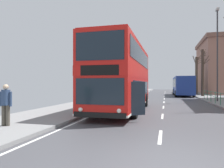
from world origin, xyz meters
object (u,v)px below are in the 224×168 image
at_px(bare_tree_far_02, 197,74).
at_px(background_bus_far_lane, 182,85).
at_px(double_decker_bus_main, 123,77).
at_px(pedestrian_companion, 6,102).
at_px(street_lamp_far_side, 217,48).
at_px(bare_tree_far_00, 203,72).

bearing_deg(bare_tree_far_02, background_bus_far_lane, -124.87).
distance_m(double_decker_bus_main, background_bus_far_lane, 21.62).
bearing_deg(pedestrian_companion, double_decker_bus_main, 63.40).
relative_size(pedestrian_companion, street_lamp_far_side, 0.18).
height_order(street_lamp_far_side, bare_tree_far_02, street_lamp_far_side).
relative_size(background_bus_far_lane, street_lamp_far_side, 1.19).
height_order(double_decker_bus_main, street_lamp_far_side, street_lamp_far_side).
height_order(double_decker_bus_main, bare_tree_far_02, bare_tree_far_02).
bearing_deg(background_bus_far_lane, bare_tree_far_00, -48.31).
xyz_separation_m(background_bus_far_lane, bare_tree_far_00, (2.53, -2.84, 2.00)).
bearing_deg(pedestrian_companion, background_bus_far_lane, 72.32).
height_order(street_lamp_far_side, bare_tree_far_00, street_lamp_far_side).
height_order(bare_tree_far_00, bare_tree_far_02, bare_tree_far_00).
bearing_deg(bare_tree_far_00, pedestrian_companion, -114.53).
height_order(double_decker_bus_main, pedestrian_companion, double_decker_bus_main).
xyz_separation_m(bare_tree_far_00, bare_tree_far_02, (0.06, 6.55, -0.10)).
bearing_deg(street_lamp_far_side, bare_tree_far_02, 89.30).
bearing_deg(bare_tree_far_00, background_bus_far_lane, 131.69).
xyz_separation_m(pedestrian_companion, bare_tree_far_00, (11.39, 24.96, 2.53)).
xyz_separation_m(double_decker_bus_main, pedestrian_companion, (-3.44, -6.88, -1.25)).
relative_size(double_decker_bus_main, bare_tree_far_02, 1.57).
distance_m(background_bus_far_lane, bare_tree_far_00, 4.29).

